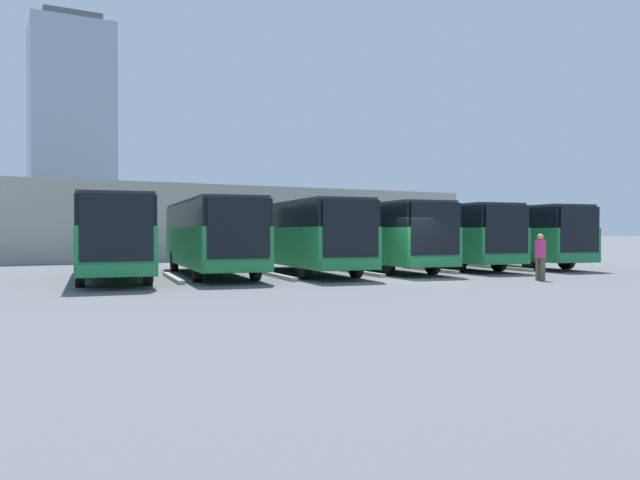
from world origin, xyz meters
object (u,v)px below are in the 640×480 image
object	(u,v)px
bus_1	(440,234)
bus_4	(210,234)
bus_5	(112,234)
pedestrian	(540,255)
bus_0	(505,234)
bus_3	(303,234)
bus_2	(377,234)

from	to	relation	value
bus_1	bus_4	distance (m)	12.57
bus_5	pedestrian	xyz separation A→B (m)	(-14.61, 8.68, -0.82)
bus_0	bus_3	bearing A→B (deg)	8.26
bus_4	bus_1	bearing A→B (deg)	-172.82
bus_4	pedestrian	size ratio (longest dim) A/B	6.33
bus_0	bus_5	world-z (taller)	same
bus_2	bus_4	bearing A→B (deg)	5.13
bus_3	bus_5	xyz separation A→B (m)	(8.38, -0.45, 0.00)
bus_0	pedestrian	xyz separation A→B (m)	(6.33, 8.32, -0.82)
bus_3	bus_4	xyz separation A→B (m)	(4.19, -0.67, 0.00)
pedestrian	bus_5	bearing A→B (deg)	58.69
bus_1	bus_4	size ratio (longest dim) A/B	1.00
bus_3	bus_0	bearing A→B (deg)	-171.74
bus_3	bus_5	world-z (taller)	same
bus_0	bus_4	bearing A→B (deg)	5.88
bus_1	bus_3	xyz separation A→B (m)	(8.38, 0.52, 0.00)
bus_2	bus_4	xyz separation A→B (m)	(8.38, -0.40, 0.00)
bus_1	bus_2	bearing A→B (deg)	11.26
bus_2	pedestrian	world-z (taller)	bus_2
bus_2	bus_3	bearing A→B (deg)	11.51
bus_2	bus_5	world-z (taller)	same
pedestrian	bus_0	bearing A→B (deg)	-37.88
bus_0	bus_5	bearing A→B (deg)	6.87
bus_2	bus_3	size ratio (longest dim) A/B	1.00
bus_1	bus_2	distance (m)	4.20
bus_0	bus_2	xyz separation A→B (m)	(8.38, -0.18, 0.00)
bus_1	pedestrian	size ratio (longest dim) A/B	6.33
bus_3	bus_4	size ratio (longest dim) A/B	1.00
bus_5	bus_2	bearing A→B (deg)	-172.97
bus_2	bus_5	size ratio (longest dim) A/B	1.00
bus_2	bus_5	bearing A→B (deg)	7.03
bus_2	bus_4	world-z (taller)	same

